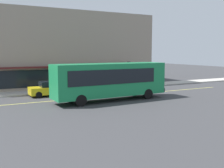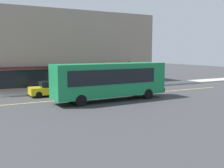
{
  "view_description": "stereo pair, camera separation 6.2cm",
  "coord_description": "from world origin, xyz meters",
  "px_view_note": "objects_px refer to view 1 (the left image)",
  "views": [
    {
      "loc": [
        -9.63,
        -24.26,
        4.54
      ],
      "look_at": [
        1.76,
        -2.59,
        1.6
      ],
      "focal_mm": 42.66,
      "sensor_mm": 36.0,
      "label": 1
    },
    {
      "loc": [
        -9.57,
        -24.28,
        4.54
      ],
      "look_at": [
        1.76,
        -2.59,
        1.6
      ],
      "focal_mm": 42.66,
      "sensor_mm": 36.0,
      "label": 2
    }
  ],
  "objects_px": {
    "car_yellow": "(51,89)",
    "pedestrian_at_corner": "(149,77)",
    "bus": "(111,80)",
    "traffic_light": "(129,68)"
  },
  "relations": [
    {
      "from": "car_yellow",
      "to": "pedestrian_at_corner",
      "type": "xyz_separation_m",
      "value": [
        13.69,
        1.58,
        0.53
      ]
    },
    {
      "from": "pedestrian_at_corner",
      "to": "traffic_light",
      "type": "bearing_deg",
      "value": 178.43
    },
    {
      "from": "bus",
      "to": "pedestrian_at_corner",
      "type": "height_order",
      "value": "bus"
    },
    {
      "from": "traffic_light",
      "to": "car_yellow",
      "type": "xyz_separation_m",
      "value": [
        -10.58,
        -1.67,
        -1.79
      ]
    },
    {
      "from": "bus",
      "to": "car_yellow",
      "type": "xyz_separation_m",
      "value": [
        -4.3,
        5.35,
        -1.24
      ]
    },
    {
      "from": "pedestrian_at_corner",
      "to": "car_yellow",
      "type": "bearing_deg",
      "value": -173.4
    },
    {
      "from": "traffic_light",
      "to": "car_yellow",
      "type": "distance_m",
      "value": 10.85
    },
    {
      "from": "bus",
      "to": "traffic_light",
      "type": "xyz_separation_m",
      "value": [
        6.28,
        7.02,
        0.55
      ]
    },
    {
      "from": "bus",
      "to": "traffic_light",
      "type": "bearing_deg",
      "value": 48.19
    },
    {
      "from": "bus",
      "to": "car_yellow",
      "type": "distance_m",
      "value": 6.97
    }
  ]
}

